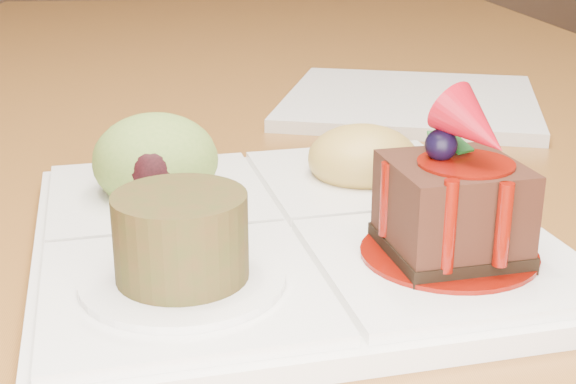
{
  "coord_description": "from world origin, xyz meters",
  "views": [
    {
      "loc": [
        -0.06,
        -0.85,
        0.94
      ],
      "look_at": [
        -0.02,
        -0.41,
        0.79
      ],
      "focal_mm": 50.0,
      "sensor_mm": 36.0,
      "label": 1
    }
  ],
  "objects": [
    {
      "name": "dining_table",
      "position": [
        0.0,
        0.0,
        0.68
      ],
      "size": [
        1.0,
        1.8,
        0.75
      ],
      "color": "brown",
      "rests_on": "ground"
    },
    {
      "name": "sampler_plate",
      "position": [
        -0.02,
        -0.41,
        0.77
      ],
      "size": [
        0.33,
        0.33,
        0.11
      ],
      "rotation": [
        0.0,
        0.0,
        0.16
      ],
      "color": "white",
      "rests_on": "dining_table"
    },
    {
      "name": "second_plate",
      "position": [
        0.13,
        -0.08,
        0.76
      ],
      "size": [
        0.3,
        0.3,
        0.01
      ],
      "primitive_type": "cube",
      "rotation": [
        0.0,
        0.0,
        -0.29
      ],
      "color": "white",
      "rests_on": "dining_table"
    }
  ]
}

